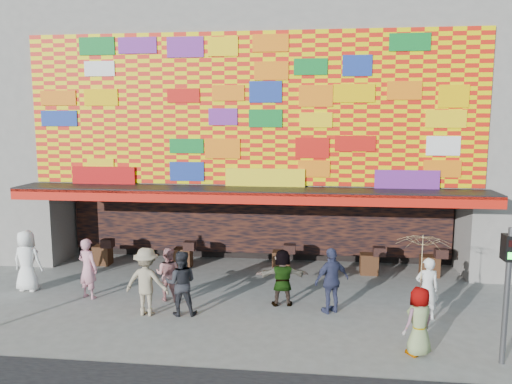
# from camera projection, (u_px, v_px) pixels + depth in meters

# --- Properties ---
(ground) EXTENTS (90.00, 90.00, 0.00)m
(ground) POSITION_uv_depth(u_px,v_px,m) (231.00, 322.00, 12.99)
(ground) COLOR slate
(ground) RESTS_ON ground
(shop_building) EXTENTS (15.20, 9.40, 10.00)m
(shop_building) POSITION_uv_depth(u_px,v_px,m) (263.00, 119.00, 20.27)
(shop_building) COLOR gray
(shop_building) RESTS_ON ground
(signal_right) EXTENTS (0.22, 0.20, 3.00)m
(signal_right) POSITION_uv_depth(u_px,v_px,m) (508.00, 280.00, 10.52)
(signal_right) COLOR #59595B
(signal_right) RESTS_ON ground
(ped_a) EXTENTS (0.96, 0.67, 1.89)m
(ped_a) POSITION_uv_depth(u_px,v_px,m) (27.00, 261.00, 15.26)
(ped_a) COLOR white
(ped_a) RESTS_ON ground
(ped_b) EXTENTS (0.76, 0.63, 1.80)m
(ped_b) POSITION_uv_depth(u_px,v_px,m) (88.00, 268.00, 14.63)
(ped_b) COLOR pink
(ped_b) RESTS_ON ground
(ped_c) EXTENTS (0.94, 0.78, 1.76)m
(ped_c) POSITION_uv_depth(u_px,v_px,m) (181.00, 283.00, 13.37)
(ped_c) COLOR #232328
(ped_c) RESTS_ON ground
(ped_d) EXTENTS (1.23, 0.75, 1.84)m
(ped_d) POSITION_uv_depth(u_px,v_px,m) (147.00, 281.00, 13.37)
(ped_d) COLOR gray
(ped_d) RESTS_ON ground
(ped_e) EXTENTS (1.13, 0.94, 1.81)m
(ped_e) POSITION_uv_depth(u_px,v_px,m) (332.00, 280.00, 13.51)
(ped_e) COLOR #313556
(ped_e) RESTS_ON ground
(ped_f) EXTENTS (1.56, 0.70, 1.62)m
(ped_f) POSITION_uv_depth(u_px,v_px,m) (282.00, 277.00, 14.07)
(ped_f) COLOR gray
(ped_f) RESTS_ON ground
(ped_g) EXTENTS (0.91, 0.84, 1.56)m
(ped_g) POSITION_uv_depth(u_px,v_px,m) (419.00, 321.00, 11.08)
(ped_g) COLOR gray
(ped_g) RESTS_ON ground
(ped_h) EXTENTS (0.62, 0.42, 1.66)m
(ped_h) POSITION_uv_depth(u_px,v_px,m) (427.00, 288.00, 13.10)
(ped_h) COLOR silver
(ped_h) RESTS_ON ground
(ped_i) EXTENTS (0.80, 0.65, 1.55)m
(ped_i) POSITION_uv_depth(u_px,v_px,m) (168.00, 274.00, 14.48)
(ped_i) COLOR #B87778
(ped_i) RESTS_ON ground
(parasol) EXTENTS (1.27, 1.29, 2.01)m
(parasol) POSITION_uv_depth(u_px,v_px,m) (422.00, 258.00, 10.87)
(parasol) COLOR beige
(parasol) RESTS_ON ground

